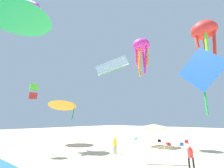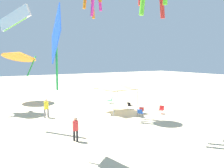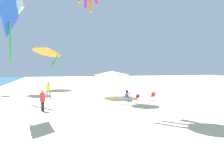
{
  "view_description": "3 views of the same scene",
  "coord_description": "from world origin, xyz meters",
  "views": [
    {
      "loc": [
        -10.22,
        24.7,
        3.6
      ],
      "look_at": [
        -0.08,
        12.54,
        7.27
      ],
      "focal_mm": 24.85,
      "sensor_mm": 36.0,
      "label": 1
    },
    {
      "loc": [
        -21.71,
        17.49,
        5.7
      ],
      "look_at": [
        -0.53,
        4.22,
        3.04
      ],
      "focal_mm": 39.06,
      "sensor_mm": 36.0,
      "label": 2
    },
    {
      "loc": [
        -23.98,
        10.31,
        3.39
      ],
      "look_at": [
        -1.34,
        3.92,
        1.61
      ],
      "focal_mm": 34.6,
      "sensor_mm": 36.0,
      "label": 3
    }
  ],
  "objects": [
    {
      "name": "folding_chair_near_cooler",
      "position": [
        4.06,
        1.55,
        0.47
      ],
      "size": [
        0.73,
        0.78,
        0.82
      ],
      "rotation": [
        0.0,
        0.0,
        2.71
      ],
      "color": "black",
      "rests_on": "ground"
    },
    {
      "name": "ground",
      "position": [
        0.0,
        0.0,
        -0.05
      ],
      "size": [
        120.0,
        120.0,
        0.1
      ],
      "primitive_type": "cube",
      "color": "beige"
    },
    {
      "name": "folding_chair_left_of_tent",
      "position": [
        -3.54,
        0.12,
        0.47
      ],
      "size": [
        0.77,
        0.8,
        0.82
      ],
      "rotation": [
        0.0,
        0.0,
        3.71
      ],
      "color": "black",
      "rests_on": "ground"
    },
    {
      "name": "person_near_umbrella",
      "position": [
        1.06,
        10.65,
        1.08
      ],
      "size": [
        0.44,
        0.49,
        1.84
      ],
      "rotation": [
        0.0,
        0.0,
        4.7
      ],
      "color": "slate",
      "rests_on": "ground"
    },
    {
      "name": "kite_diamond_blue",
      "position": [
        -8.45,
        12.84,
        6.88
      ],
      "size": [
        3.36,
        0.74,
        4.87
      ],
      "rotation": [
        0.0,
        0.0,
        6.22
      ],
      "color": "blue"
    },
    {
      "name": "canopy_tent",
      "position": [
        -0.34,
        3.65,
        2.73
      ],
      "size": [
        3.75,
        3.46,
        3.03
      ],
      "rotation": [
        0.0,
        0.0,
        0.07
      ],
      "color": "#B7B7BC",
      "rests_on": "ground"
    },
    {
      "name": "folding_chair_facing_ocean",
      "position": [
        -0.15,
        1.6,
        0.47
      ],
      "size": [
        0.62,
        0.7,
        0.82
      ],
      "rotation": [
        0.0,
        0.0,
        0.15
      ],
      "color": "black",
      "rests_on": "ground"
    },
    {
      "name": "person_watching_sky",
      "position": [
        -6.65,
        10.99,
        1.0
      ],
      "size": [
        0.44,
        0.4,
        1.7
      ],
      "rotation": [
        0.0,
        0.0,
        3.47
      ],
      "color": "black",
      "rests_on": "ground"
    },
    {
      "name": "cooler_box",
      "position": [
        -1.06,
        0.73,
        0.2
      ],
      "size": [
        0.73,
        0.63,
        0.4
      ],
      "color": "red",
      "rests_on": "ground"
    },
    {
      "name": "kite_delta_orange",
      "position": [
        11.48,
        10.83,
        6.13
      ],
      "size": [
        6.06,
        6.07,
        3.67
      ],
      "rotation": [
        0.0,
        0.0,
        0.76
      ],
      "color": "orange"
    },
    {
      "name": "folding_chair_right_of_tent",
      "position": [
        -3.59,
        2.89,
        0.47
      ],
      "size": [
        0.77,
        0.8,
        0.82
      ],
      "rotation": [
        0.0,
        0.0,
        0.58
      ],
      "color": "black",
      "rests_on": "ground"
    },
    {
      "name": "kite_parafoil_white",
      "position": [
        -0.92,
        13.58,
        8.83
      ],
      "size": [
        2.86,
        2.05,
        1.98
      ],
      "rotation": [
        0.0,
        0.0,
        0.58
      ],
      "color": "white"
    }
  ]
}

